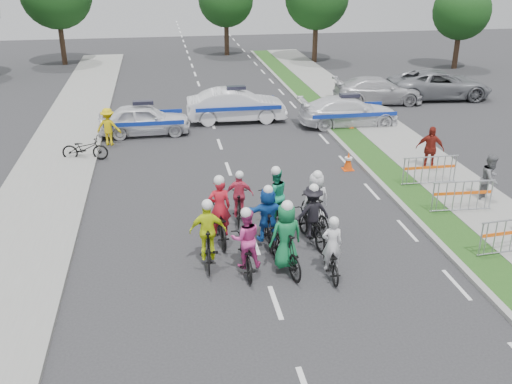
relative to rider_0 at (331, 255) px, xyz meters
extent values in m
plane|color=#28282B|center=(-1.63, -1.01, -0.56)|extent=(90.00, 90.00, 0.00)
cube|color=gray|center=(3.47, 3.99, -0.50)|extent=(0.20, 60.00, 0.12)
cube|color=#174215|center=(4.17, 3.99, -0.50)|extent=(1.20, 60.00, 0.11)
cube|color=gray|center=(5.97, 3.99, -0.49)|extent=(2.40, 60.00, 0.13)
cube|color=gray|center=(-8.13, 3.99, -0.49)|extent=(3.00, 60.00, 0.13)
imported|color=black|center=(0.00, 0.01, -0.13)|extent=(0.68, 1.68, 0.87)
imported|color=silver|center=(0.00, -0.04, 0.34)|extent=(0.55, 0.38, 1.44)
sphere|color=white|center=(0.00, -0.09, 1.00)|extent=(0.25, 0.25, 0.25)
imported|color=black|center=(-1.09, 0.40, 0.02)|extent=(0.92, 2.00, 1.16)
imported|color=#15773F|center=(-1.09, 0.35, 0.49)|extent=(0.94, 0.71, 1.74)
sphere|color=white|center=(-1.09, 0.30, 1.32)|extent=(0.30, 0.30, 0.30)
imported|color=black|center=(-2.10, 0.54, -0.08)|extent=(0.65, 1.82, 0.95)
imported|color=#D63B90|center=(-2.10, 0.49, 0.41)|extent=(0.78, 0.61, 1.58)
sphere|color=white|center=(-2.10, 0.44, 1.15)|extent=(0.27, 0.27, 0.27)
imported|color=black|center=(-3.01, 1.08, -0.02)|extent=(0.64, 1.84, 1.09)
imported|color=#E7FE1A|center=(-3.01, 1.03, 0.44)|extent=(0.98, 0.47, 1.63)
sphere|color=white|center=(-3.01, 0.98, 1.20)|extent=(0.28, 0.28, 0.28)
imported|color=black|center=(-0.04, 1.78, -0.09)|extent=(0.91, 1.88, 0.95)
imported|color=black|center=(-0.04, 1.73, 0.41)|extent=(1.10, 0.74, 1.57)
sphere|color=white|center=(-0.04, 1.68, 1.14)|extent=(0.27, 0.27, 0.27)
imported|color=black|center=(-1.29, 1.89, -0.03)|extent=(0.50, 1.75, 1.05)
imported|color=#1853B5|center=(-1.29, 1.84, 0.41)|extent=(1.46, 0.47, 1.58)
sphere|color=white|center=(-1.29, 1.79, 1.14)|extent=(0.27, 0.27, 0.27)
imported|color=black|center=(-2.56, 2.37, -0.04)|extent=(0.75, 2.00, 1.04)
imported|color=red|center=(-2.56, 2.32, 0.49)|extent=(0.64, 0.43, 1.73)
sphere|color=white|center=(-2.56, 2.27, 1.31)|extent=(0.30, 0.30, 0.30)
imported|color=black|center=(0.26, 2.51, -0.01)|extent=(0.87, 1.90, 1.10)
imported|color=silver|center=(0.26, 2.46, 0.45)|extent=(0.89, 0.67, 1.65)
sphere|color=white|center=(0.26, 2.41, 1.23)|extent=(0.29, 0.29, 0.29)
imported|color=black|center=(-0.83, 3.08, -0.07)|extent=(0.99, 1.97, 0.99)
imported|color=#1C9F71|center=(-0.83, 3.03, 0.44)|extent=(0.90, 0.76, 1.64)
sphere|color=white|center=(-0.83, 2.98, 1.21)|extent=(0.28, 0.28, 0.28)
imported|color=black|center=(-1.84, 3.49, -0.08)|extent=(0.75, 1.66, 0.96)
imported|color=#E84064|center=(-1.84, 3.44, 0.34)|extent=(0.90, 0.50, 1.44)
sphere|color=white|center=(-1.84, 3.39, 1.00)|extent=(0.25, 0.25, 0.25)
imported|color=white|center=(-4.77, 12.99, 0.13)|extent=(4.06, 1.69, 1.37)
imported|color=white|center=(-0.43, 14.41, 0.22)|extent=(4.75, 1.74, 1.55)
imported|color=white|center=(4.66, 12.81, 0.12)|extent=(4.74, 2.05, 1.36)
imported|color=#B1B1B6|center=(7.55, 16.61, 0.13)|extent=(4.97, 2.47, 1.39)
imported|color=gray|center=(11.30, 17.07, 0.22)|extent=(5.80, 3.07, 1.55)
imported|color=slate|center=(6.40, 3.53, 0.26)|extent=(1.01, 0.98, 1.64)
imported|color=maroon|center=(5.74, 6.56, 0.30)|extent=(1.10, 0.83, 1.73)
imported|color=#D7B90B|center=(-6.24, 11.73, 0.24)|extent=(1.15, 0.84, 1.59)
cube|color=#F24C0C|center=(2.82, 7.17, -0.54)|extent=(0.40, 0.40, 0.03)
cone|color=#F24C0C|center=(2.82, 7.17, -0.21)|extent=(0.36, 0.36, 0.70)
cylinder|color=silver|center=(2.82, 7.17, -0.11)|extent=(0.29, 0.29, 0.08)
cube|color=#F24C0C|center=(4.58, 12.08, -0.54)|extent=(0.40, 0.40, 0.03)
cone|color=#F24C0C|center=(4.58, 12.08, -0.21)|extent=(0.36, 0.36, 0.70)
cylinder|color=silver|center=(4.58, 12.08, -0.11)|extent=(0.29, 0.29, 0.08)
imported|color=black|center=(-7.06, 9.97, -0.09)|extent=(1.87, 0.86, 0.95)
cylinder|color=#382619|center=(7.37, 28.99, 1.07)|extent=(0.36, 0.36, 3.25)
cylinder|color=#382619|center=(16.37, 24.99, 0.82)|extent=(0.36, 0.36, 2.75)
sphere|color=#153C13|center=(16.37, 24.99, 3.29)|extent=(3.85, 3.85, 3.85)
cylinder|color=#382619|center=(-10.63, 30.99, 1.19)|extent=(0.36, 0.36, 3.50)
cylinder|color=#382619|center=(1.37, 32.99, 0.94)|extent=(0.36, 0.36, 3.00)
camera|label=1|loc=(-3.99, -12.12, 7.15)|focal=40.00mm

